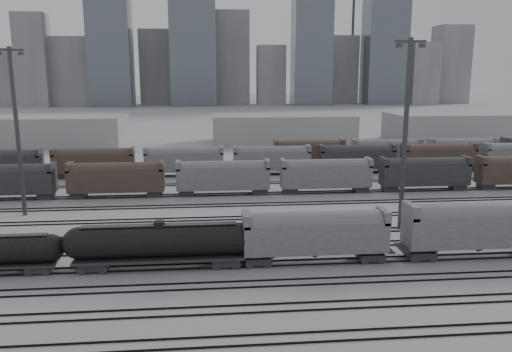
{
  "coord_description": "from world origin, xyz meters",
  "views": [
    {
      "loc": [
        -11.15,
        -47.43,
        19.22
      ],
      "look_at": [
        -4.09,
        27.18,
        4.0
      ],
      "focal_mm": 35.0,
      "sensor_mm": 36.0,
      "label": 1
    }
  ],
  "objects": [
    {
      "name": "light_mast_b",
      "position": [
        -36.99,
        22.54,
        12.15
      ],
      "size": [
        3.66,
        0.59,
        22.9
      ],
      "color": "#38383B",
      "rests_on": "ground"
    },
    {
      "name": "crane_right",
      "position": [
        91.26,
        305.0,
        57.39
      ],
      "size": [
        42.0,
        1.8,
        100.0
      ],
      "color": "#38383B",
      "rests_on": "ground"
    },
    {
      "name": "hopper_car_b",
      "position": [
        17.46,
        1.0,
        3.62
      ],
      "size": [
        16.4,
        3.26,
        5.87
      ],
      "color": "#262629",
      "rests_on": "ground"
    },
    {
      "name": "bg_string_near",
      "position": [
        8.0,
        32.0,
        2.8
      ],
      "size": [
        151.0,
        3.0,
        5.6
      ],
      "color": "gray",
      "rests_on": "ground"
    },
    {
      "name": "ground",
      "position": [
        0.0,
        0.0,
        0.0
      ],
      "size": [
        900.0,
        900.0,
        0.0
      ],
      "primitive_type": "plane",
      "color": "#B6B6BB",
      "rests_on": "ground"
    },
    {
      "name": "skyline",
      "position": [
        10.84,
        280.0,
        34.73
      ],
      "size": [
        316.0,
        22.4,
        95.0
      ],
      "color": "#9A9A9D",
      "rests_on": "ground"
    },
    {
      "name": "crane_left",
      "position": [
        -28.74,
        305.0,
        57.39
      ],
      "size": [
        42.0,
        1.8,
        100.0
      ],
      "color": "#38383B",
      "rests_on": "ground"
    },
    {
      "name": "hopper_car_a",
      "position": [
        -0.41,
        1.0,
        3.32
      ],
      "size": [
        15.02,
        2.99,
        5.37
      ],
      "color": "#262629",
      "rests_on": "ground"
    },
    {
      "name": "warehouse_right",
      "position": [
        60.0,
        95.0,
        4.0
      ],
      "size": [
        35.0,
        18.0,
        8.0
      ],
      "primitive_type": "cube",
      "color": "#ACACAF",
      "rests_on": "ground"
    },
    {
      "name": "tank_car_b",
      "position": [
        -16.26,
        1.0,
        2.73
      ],
      "size": [
        19.07,
        3.18,
        4.71
      ],
      "color": "#262629",
      "rests_on": "ground"
    },
    {
      "name": "warehouse_left",
      "position": [
        -60.0,
        95.0,
        4.0
      ],
      "size": [
        50.0,
        18.0,
        8.0
      ],
      "primitive_type": "cube",
      "color": "#ACACAF",
      "rests_on": "ground"
    },
    {
      "name": "tracks",
      "position": [
        0.0,
        17.5,
        0.08
      ],
      "size": [
        220.0,
        71.5,
        0.16
      ],
      "color": "black",
      "rests_on": "ground"
    },
    {
      "name": "bg_string_mid",
      "position": [
        18.0,
        48.0,
        2.8
      ],
      "size": [
        151.0,
        3.0,
        5.6
      ],
      "color": "#262629",
      "rests_on": "ground"
    },
    {
      "name": "bg_string_far",
      "position": [
        35.5,
        56.0,
        2.8
      ],
      "size": [
        66.0,
        3.0,
        5.6
      ],
      "color": "brown",
      "rests_on": "ground"
    },
    {
      "name": "light_mast_c",
      "position": [
        12.84,
        11.5,
        12.51
      ],
      "size": [
        3.77,
        0.6,
        23.59
      ],
      "color": "#38383B",
      "rests_on": "ground"
    },
    {
      "name": "warehouse_mid",
      "position": [
        10.0,
        95.0,
        4.0
      ],
      "size": [
        40.0,
        18.0,
        8.0
      ],
      "primitive_type": "cube",
      "color": "#ACACAF",
      "rests_on": "ground"
    }
  ]
}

